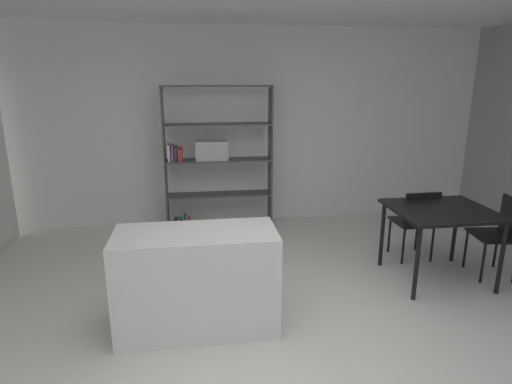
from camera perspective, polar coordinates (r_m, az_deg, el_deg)
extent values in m
plane|color=silver|center=(3.73, 2.21, -19.86)|extent=(10.14, 10.14, 0.00)
cube|color=white|center=(6.28, -2.86, 8.45)|extent=(7.37, 0.06, 2.78)
cube|color=silver|center=(3.80, -7.77, -11.48)|extent=(1.35, 0.60, 0.88)
cube|color=#4C4C51|center=(5.97, -11.90, 3.94)|extent=(0.02, 0.30, 2.00)
cube|color=#4C4C51|center=(6.04, 1.90, 4.39)|extent=(0.02, 0.30, 2.00)
cube|color=#4C4C51|center=(5.85, -5.19, 13.72)|extent=(1.46, 0.30, 0.02)
cube|color=#4C4C51|center=(6.23, -4.75, -4.75)|extent=(1.46, 0.30, 0.02)
cube|color=#4C4C51|center=(6.08, -4.85, -0.32)|extent=(1.42, 0.30, 0.02)
cube|color=#4C4C51|center=(5.96, -4.96, 4.20)|extent=(1.42, 0.30, 0.02)
cube|color=#4C4C51|center=(5.89, -5.07, 8.86)|extent=(1.42, 0.30, 0.02)
cube|color=#38383D|center=(6.20, -10.47, -4.22)|extent=(0.05, 0.24, 0.15)
cube|color=#338E4C|center=(6.20, -9.83, -4.21)|extent=(0.04, 0.24, 0.15)
cube|color=#2D6BAD|center=(6.19, -9.32, -3.97)|extent=(0.04, 0.24, 0.20)
cube|color=red|center=(6.19, -8.79, -4.15)|extent=(0.03, 0.24, 0.15)
cube|color=silver|center=(5.94, -11.38, 5.13)|extent=(0.03, 0.24, 0.22)
cube|color=#8E4793|center=(5.94, -10.92, 5.09)|extent=(0.04, 0.24, 0.21)
cube|color=#38383D|center=(5.94, -10.50, 5.01)|extent=(0.03, 0.24, 0.19)
cube|color=red|center=(5.94, -9.94, 4.92)|extent=(0.05, 0.24, 0.17)
cube|color=#B7BABC|center=(5.93, -5.86, 5.50)|extent=(0.44, 0.26, 0.26)
cube|color=black|center=(4.90, 23.28, -2.24)|extent=(1.01, 0.92, 0.03)
cylinder|color=black|center=(4.49, 20.41, -8.87)|extent=(0.04, 0.04, 0.76)
cylinder|color=black|center=(4.96, 29.61, -7.63)|extent=(0.04, 0.04, 0.76)
cylinder|color=black|center=(5.15, 16.28, -5.38)|extent=(0.04, 0.04, 0.76)
cylinder|color=black|center=(5.57, 24.73, -4.63)|extent=(0.04, 0.04, 0.76)
cube|color=black|center=(5.47, 19.86, -3.71)|extent=(0.44, 0.42, 0.03)
cube|color=black|center=(5.25, 21.06, -2.19)|extent=(0.42, 0.04, 0.40)
cylinder|color=black|center=(5.77, 20.39, -5.18)|extent=(0.03, 0.03, 0.43)
cylinder|color=black|center=(5.61, 17.15, -5.50)|extent=(0.03, 0.03, 0.43)
cylinder|color=black|center=(5.50, 22.19, -6.40)|extent=(0.03, 0.03, 0.43)
cylinder|color=black|center=(5.32, 18.83, -6.79)|extent=(0.03, 0.03, 0.43)
cube|color=black|center=(5.34, 28.72, -5.05)|extent=(0.46, 0.50, 0.03)
cylinder|color=black|center=(5.49, 25.88, -6.75)|extent=(0.03, 0.03, 0.45)
cylinder|color=black|center=(5.18, 27.70, -8.31)|extent=(0.03, 0.03, 0.45)
cylinder|color=black|center=(5.65, 29.03, -6.56)|extent=(0.03, 0.03, 0.45)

